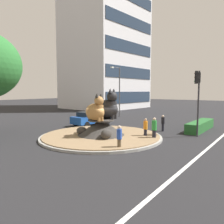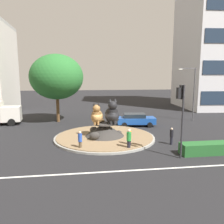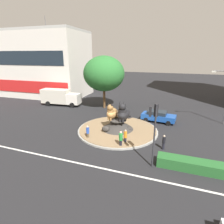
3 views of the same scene
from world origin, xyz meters
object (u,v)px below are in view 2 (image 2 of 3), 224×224
object	(u,v)px
traffic_light_mast	(181,105)
pedestrian_blue_shirt	(80,140)
hatchback_near_shophouse	(136,119)
cat_statue_tabby	(97,116)
pedestrian_orange_shirt	(129,137)
pedestrian_green_shirt	(129,139)
broadleaf_tree_behind_island	(57,77)
pedestrian_black_shirt	(172,136)
streetlight_arm	(192,90)
cat_statue_black	(112,114)

from	to	relation	value
traffic_light_mast	pedestrian_blue_shirt	bearing A→B (deg)	58.98
hatchback_near_shophouse	pedestrian_blue_shirt	bearing A→B (deg)	-122.69
cat_statue_tabby	hatchback_near_shophouse	world-z (taller)	cat_statue_tabby
pedestrian_blue_shirt	hatchback_near_shophouse	world-z (taller)	pedestrian_blue_shirt
traffic_light_mast	pedestrian_orange_shirt	world-z (taller)	traffic_light_mast
pedestrian_green_shirt	broadleaf_tree_behind_island	bearing A→B (deg)	139.61
pedestrian_black_shirt	pedestrian_orange_shirt	bearing A→B (deg)	-98.54
cat_statue_tabby	streetlight_arm	xyz separation A→B (m)	(13.48, 7.17, 1.96)
cat_statue_black	traffic_light_mast	distance (m)	7.61
cat_statue_black	hatchback_near_shophouse	bearing A→B (deg)	145.78
traffic_light_mast	pedestrian_orange_shirt	bearing A→B (deg)	34.89
broadleaf_tree_behind_island	hatchback_near_shophouse	size ratio (longest dim) A/B	1.87
cat_statue_tabby	pedestrian_black_shirt	bearing A→B (deg)	75.92
cat_statue_black	pedestrian_blue_shirt	xyz separation A→B (m)	(-3.14, -3.36, -1.58)
pedestrian_orange_shirt	hatchback_near_shophouse	xyz separation A→B (m)	(2.56, 8.13, -0.05)
pedestrian_black_shirt	traffic_light_mast	bearing A→B (deg)	-24.48
pedestrian_blue_shirt	broadleaf_tree_behind_island	bearing A→B (deg)	-88.76
pedestrian_green_shirt	hatchback_near_shophouse	xyz separation A→B (m)	(2.80, 9.01, -0.12)
cat_statue_black	pedestrian_green_shirt	distance (m)	4.26
cat_statue_tabby	pedestrian_blue_shirt	xyz separation A→B (m)	(-1.65, -3.40, -1.43)
cat_statue_black	broadleaf_tree_behind_island	xyz separation A→B (m)	(-6.16, 9.10, 3.59)
pedestrian_green_shirt	hatchback_near_shophouse	world-z (taller)	pedestrian_green_shirt
pedestrian_blue_shirt	hatchback_near_shophouse	distance (m)	10.88
broadleaf_tree_behind_island	streetlight_arm	world-z (taller)	broadleaf_tree_behind_island
cat_statue_tabby	hatchback_near_shophouse	distance (m)	7.39
pedestrian_green_shirt	pedestrian_orange_shirt	bearing A→B (deg)	95.93
pedestrian_orange_shirt	broadleaf_tree_behind_island	bearing A→B (deg)	144.94
cat_statue_black	pedestrian_black_shirt	distance (m)	5.98
cat_statue_tabby	broadleaf_tree_behind_island	bearing A→B (deg)	-143.27
cat_statue_tabby	pedestrian_black_shirt	world-z (taller)	cat_statue_tabby
broadleaf_tree_behind_island	cat_statue_black	bearing A→B (deg)	-55.91
cat_statue_black	traffic_light_mast	size ratio (longest dim) A/B	0.46
cat_statue_tabby	pedestrian_green_shirt	distance (m)	4.78
pedestrian_black_shirt	pedestrian_green_shirt	bearing A→B (deg)	-86.85
streetlight_arm	pedestrian_orange_shirt	size ratio (longest dim) A/B	4.39
traffic_light_mast	pedestrian_black_shirt	distance (m)	4.65
pedestrian_blue_shirt	streetlight_arm	bearing A→B (deg)	-157.44
pedestrian_orange_shirt	hatchback_near_shophouse	bearing A→B (deg)	96.48
broadleaf_tree_behind_island	pedestrian_green_shirt	world-z (taller)	broadleaf_tree_behind_island
pedestrian_black_shirt	hatchback_near_shophouse	xyz separation A→B (m)	(-1.36, 7.92, 0.01)
streetlight_arm	pedestrian_black_shirt	distance (m)	12.67
pedestrian_green_shirt	hatchback_near_shophouse	size ratio (longest dim) A/B	0.37
cat_statue_black	pedestrian_orange_shirt	bearing A→B (deg)	21.60
streetlight_arm	pedestrian_green_shirt	xyz separation A→B (m)	(-11.13, -11.10, -3.32)
broadleaf_tree_behind_island	pedestrian_blue_shirt	distance (m)	13.82
cat_statue_black	pedestrian_blue_shirt	size ratio (longest dim) A/B	1.54
cat_statue_black	pedestrian_green_shirt	xyz separation A→B (m)	(0.86, -3.89, -1.50)
traffic_light_mast	pedestrian_blue_shirt	size ratio (longest dim) A/B	3.34
pedestrian_green_shirt	pedestrian_orange_shirt	size ratio (longest dim) A/B	1.09
pedestrian_black_shirt	cat_statue_tabby	bearing A→B (deg)	-125.07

